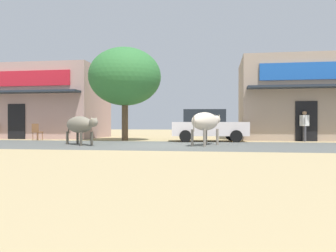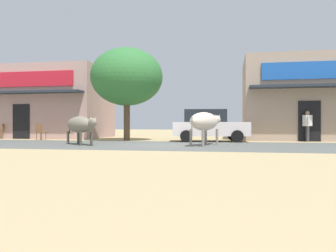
# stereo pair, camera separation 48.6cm
# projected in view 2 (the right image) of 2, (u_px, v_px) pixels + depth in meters

# --- Properties ---
(ground) EXTENTS (80.00, 80.00, 0.00)m
(ground) POSITION_uv_depth(u_px,v_px,m) (163.00, 145.00, 14.28)
(ground) COLOR tan
(asphalt_road) EXTENTS (72.00, 6.09, 0.00)m
(asphalt_road) POSITION_uv_depth(u_px,v_px,m) (163.00, 145.00, 14.28)
(asphalt_road) COLOR #575A56
(asphalt_road) RESTS_ON ground
(storefront_left_cafe) EXTENTS (8.45, 5.78, 4.62)m
(storefront_left_cafe) POSITION_uv_depth(u_px,v_px,m) (43.00, 103.00, 22.72)
(storefront_left_cafe) COLOR tan
(storefront_left_cafe) RESTS_ON ground
(storefront_right_club) EXTENTS (8.21, 5.78, 4.70)m
(storefront_right_club) POSITION_uv_depth(u_px,v_px,m) (316.00, 99.00, 19.54)
(storefront_right_club) COLOR tan
(storefront_right_club) RESTS_ON ground
(roadside_tree) EXTENTS (3.93, 3.93, 5.05)m
(roadside_tree) POSITION_uv_depth(u_px,v_px,m) (127.00, 77.00, 18.35)
(roadside_tree) COLOR brown
(roadside_tree) RESTS_ON ground
(parked_hatchback_car) EXTENTS (3.99, 2.21, 1.64)m
(parked_hatchback_car) POSITION_uv_depth(u_px,v_px,m) (209.00, 125.00, 17.29)
(parked_hatchback_car) COLOR silver
(parked_hatchback_car) RESTS_ON ground
(cow_near_brown) EXTENTS (2.31, 2.12, 1.24)m
(cow_near_brown) POSITION_uv_depth(u_px,v_px,m) (80.00, 125.00, 14.60)
(cow_near_brown) COLOR gray
(cow_near_brown) RESTS_ON ground
(cow_far_dark) EXTENTS (1.47, 2.80, 1.39)m
(cow_far_dark) POSITION_uv_depth(u_px,v_px,m) (205.00, 122.00, 14.05)
(cow_far_dark) COLOR beige
(cow_far_dark) RESTS_ON ground
(pedestrian_by_shop) EXTENTS (0.47, 0.61, 1.58)m
(pedestrian_by_shop) POSITION_uv_depth(u_px,v_px,m) (307.00, 124.00, 17.16)
(pedestrian_by_shop) COLOR #3F3F47
(pedestrian_by_shop) RESTS_ON ground
(cafe_chair_near_tree) EXTENTS (0.51, 0.51, 0.92)m
(cafe_chair_near_tree) POSITION_uv_depth(u_px,v_px,m) (2.00, 130.00, 20.52)
(cafe_chair_near_tree) COLOR brown
(cafe_chair_near_tree) RESTS_ON ground
(cafe_chair_by_doorway) EXTENTS (0.51, 0.51, 0.92)m
(cafe_chair_by_doorway) POSITION_uv_depth(u_px,v_px,m) (40.00, 131.00, 18.87)
(cafe_chair_by_doorway) COLOR brown
(cafe_chair_by_doorway) RESTS_ON ground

